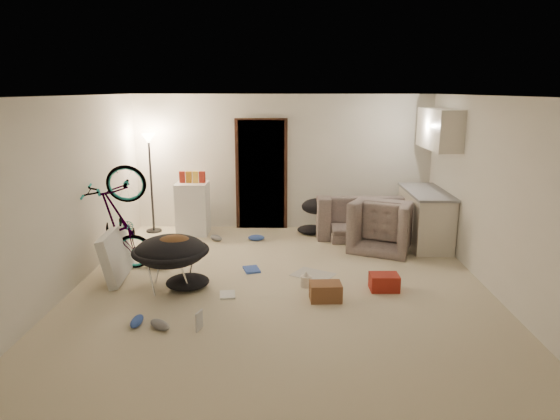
{
  "coord_description": "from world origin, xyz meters",
  "views": [
    {
      "loc": [
        0.09,
        -6.25,
        2.57
      ],
      "look_at": [
        -0.02,
        0.6,
        0.92
      ],
      "focal_mm": 32.0,
      "sensor_mm": 36.0,
      "label": 1
    }
  ],
  "objects_px": {
    "sofa": "(370,220)",
    "mini_fridge": "(193,208)",
    "juicer": "(306,280)",
    "kitchen_counter": "(425,218)",
    "tv_box": "(116,254)",
    "saucer_chair": "(171,258)",
    "armchair": "(385,229)",
    "floor_lamp": "(150,162)",
    "drink_case_a": "(326,292)",
    "drink_case_b": "(384,282)",
    "bicycle": "(121,244)"
  },
  "relations": [
    {
      "from": "sofa",
      "to": "mini_fridge",
      "type": "bearing_deg",
      "value": -3.96
    },
    {
      "from": "sofa",
      "to": "juicer",
      "type": "relative_size",
      "value": 9.03
    },
    {
      "from": "kitchen_counter",
      "to": "tv_box",
      "type": "xyz_separation_m",
      "value": [
        -4.73,
        -1.68,
        -0.1
      ]
    },
    {
      "from": "mini_fridge",
      "to": "tv_box",
      "type": "height_order",
      "value": "mini_fridge"
    },
    {
      "from": "saucer_chair",
      "to": "armchair",
      "type": "bearing_deg",
      "value": 29.87
    },
    {
      "from": "floor_lamp",
      "to": "sofa",
      "type": "xyz_separation_m",
      "value": [
        3.97,
        -0.2,
        -1.02
      ]
    },
    {
      "from": "kitchen_counter",
      "to": "sofa",
      "type": "bearing_deg",
      "value": 152.42
    },
    {
      "from": "floor_lamp",
      "to": "tv_box",
      "type": "bearing_deg",
      "value": -87.54
    },
    {
      "from": "kitchen_counter",
      "to": "saucer_chair",
      "type": "height_order",
      "value": "kitchen_counter"
    },
    {
      "from": "drink_case_a",
      "to": "floor_lamp",
      "type": "bearing_deg",
      "value": 130.59
    },
    {
      "from": "tv_box",
      "to": "floor_lamp",
      "type": "bearing_deg",
      "value": 88.13
    },
    {
      "from": "kitchen_counter",
      "to": "juicer",
      "type": "xyz_separation_m",
      "value": [
        -2.09,
        -1.98,
        -0.35
      ]
    },
    {
      "from": "sofa",
      "to": "saucer_chair",
      "type": "xyz_separation_m",
      "value": [
        -3.01,
        -2.51,
        0.14
      ]
    },
    {
      "from": "saucer_chair",
      "to": "drink_case_b",
      "type": "relative_size",
      "value": 2.7
    },
    {
      "from": "bicycle",
      "to": "drink_case_b",
      "type": "height_order",
      "value": "bicycle"
    },
    {
      "from": "armchair",
      "to": "kitchen_counter",
      "type": "bearing_deg",
      "value": -137.1
    },
    {
      "from": "tv_box",
      "to": "bicycle",
      "type": "bearing_deg",
      "value": 85.67
    },
    {
      "from": "armchair",
      "to": "drink_case_a",
      "type": "height_order",
      "value": "armchair"
    },
    {
      "from": "floor_lamp",
      "to": "sofa",
      "type": "bearing_deg",
      "value": -2.89
    },
    {
      "from": "drink_case_a",
      "to": "drink_case_b",
      "type": "distance_m",
      "value": 0.86
    },
    {
      "from": "floor_lamp",
      "to": "sofa",
      "type": "height_order",
      "value": "floor_lamp"
    },
    {
      "from": "saucer_chair",
      "to": "drink_case_a",
      "type": "relative_size",
      "value": 2.57
    },
    {
      "from": "drink_case_a",
      "to": "juicer",
      "type": "bearing_deg",
      "value": 114.35
    },
    {
      "from": "drink_case_a",
      "to": "juicer",
      "type": "xyz_separation_m",
      "value": [
        -0.23,
        0.43,
        -0.02
      ]
    },
    {
      "from": "tv_box",
      "to": "saucer_chair",
      "type": "bearing_deg",
      "value": -28.28
    },
    {
      "from": "kitchen_counter",
      "to": "armchair",
      "type": "distance_m",
      "value": 0.78
    },
    {
      "from": "kitchen_counter",
      "to": "juicer",
      "type": "distance_m",
      "value": 2.9
    },
    {
      "from": "floor_lamp",
      "to": "armchair",
      "type": "height_order",
      "value": "floor_lamp"
    },
    {
      "from": "sofa",
      "to": "bicycle",
      "type": "xyz_separation_m",
      "value": [
        -3.87,
        -1.89,
        0.14
      ]
    },
    {
      "from": "kitchen_counter",
      "to": "mini_fridge",
      "type": "bearing_deg",
      "value": 172.3
    },
    {
      "from": "sofa",
      "to": "armchair",
      "type": "distance_m",
      "value": 0.71
    },
    {
      "from": "mini_fridge",
      "to": "kitchen_counter",
      "type": "bearing_deg",
      "value": -7.81
    },
    {
      "from": "bicycle",
      "to": "armchair",
      "type": "bearing_deg",
      "value": -81.05
    },
    {
      "from": "drink_case_b",
      "to": "juicer",
      "type": "relative_size",
      "value": 1.74
    },
    {
      "from": "mini_fridge",
      "to": "juicer",
      "type": "bearing_deg",
      "value": -52.17
    },
    {
      "from": "bicycle",
      "to": "juicer",
      "type": "distance_m",
      "value": 2.72
    },
    {
      "from": "bicycle",
      "to": "tv_box",
      "type": "distance_m",
      "value": 0.25
    },
    {
      "from": "sofa",
      "to": "drink_case_b",
      "type": "distance_m",
      "value": 2.55
    },
    {
      "from": "mini_fridge",
      "to": "saucer_chair",
      "type": "height_order",
      "value": "mini_fridge"
    },
    {
      "from": "drink_case_a",
      "to": "tv_box",
      "type": "bearing_deg",
      "value": 162.04
    },
    {
      "from": "bicycle",
      "to": "saucer_chair",
      "type": "xyz_separation_m",
      "value": [
        0.86,
        -0.62,
        0.0
      ]
    },
    {
      "from": "mini_fridge",
      "to": "drink_case_a",
      "type": "relative_size",
      "value": 2.42
    },
    {
      "from": "sofa",
      "to": "saucer_chair",
      "type": "relative_size",
      "value": 1.93
    },
    {
      "from": "kitchen_counter",
      "to": "saucer_chair",
      "type": "distance_m",
      "value": 4.39
    },
    {
      "from": "mini_fridge",
      "to": "juicer",
      "type": "xyz_separation_m",
      "value": [
        1.98,
        -2.53,
        -0.38
      ]
    },
    {
      "from": "floor_lamp",
      "to": "armchair",
      "type": "bearing_deg",
      "value": -12.36
    },
    {
      "from": "kitchen_counter",
      "to": "bicycle",
      "type": "bearing_deg",
      "value": -163.06
    },
    {
      "from": "floor_lamp",
      "to": "juicer",
      "type": "bearing_deg",
      "value": -43.87
    },
    {
      "from": "sofa",
      "to": "drink_case_a",
      "type": "relative_size",
      "value": 4.95
    },
    {
      "from": "drink_case_b",
      "to": "mini_fridge",
      "type": "bearing_deg",
      "value": 137.53
    }
  ]
}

